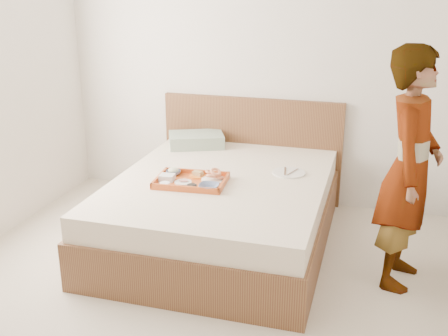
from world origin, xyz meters
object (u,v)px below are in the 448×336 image
dinner_plate (289,173)px  person (410,170)px  tray (191,180)px  bed (221,210)px

dinner_plate → person: (0.85, -0.45, 0.26)m
tray → person: (1.50, -0.03, 0.24)m
bed → tray: size_ratio=3.92×
tray → dinner_plate: tray is taller
tray → person: 1.52m
tray → dinner_plate: bearing=28.3°
dinner_plate → person: bearing=-27.8°
tray → bed: bearing=38.6°
dinner_plate → person: size_ratio=0.16×
bed → tray: (-0.18, -0.17, 0.29)m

